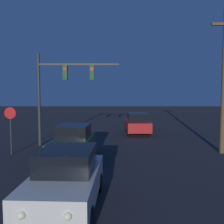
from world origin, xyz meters
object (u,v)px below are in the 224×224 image
(stop_sign, at_px, (10,122))
(traffic_signal_mast, at_px, (60,84))
(utility_pole, at_px, (224,80))
(car_mid, at_px, (73,142))
(car_near, at_px, (66,179))
(car_far, at_px, (137,123))

(stop_sign, bearing_deg, traffic_signal_mast, 45.70)
(traffic_signal_mast, relative_size, utility_pole, 0.74)
(traffic_signal_mast, xyz_separation_m, stop_sign, (-2.23, -2.29, -2.14))
(car_mid, xyz_separation_m, utility_pole, (8.08, 1.14, 3.19))
(stop_sign, height_order, utility_pole, utility_pole)
(car_near, bearing_deg, car_far, -102.01)
(car_far, xyz_separation_m, utility_pole, (4.04, -6.51, 3.19))
(utility_pole, bearing_deg, stop_sign, -178.48)
(car_near, distance_m, car_far, 13.48)
(traffic_signal_mast, height_order, utility_pole, utility_pole)
(car_near, xyz_separation_m, traffic_signal_mast, (-1.90, 8.51, 3.04))
(car_near, height_order, car_mid, same)
(car_far, relative_size, utility_pole, 0.52)
(traffic_signal_mast, distance_m, utility_pole, 9.55)
(traffic_signal_mast, xyz_separation_m, utility_pole, (9.34, -1.98, 0.15))
(car_far, distance_m, utility_pole, 8.30)
(car_far, xyz_separation_m, traffic_signal_mast, (-5.30, -4.53, 3.04))
(car_near, distance_m, utility_pole, 10.40)
(car_mid, bearing_deg, car_near, 99.69)
(car_near, bearing_deg, car_mid, -80.66)
(car_far, height_order, traffic_signal_mast, traffic_signal_mast)
(car_far, bearing_deg, car_near, -105.40)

